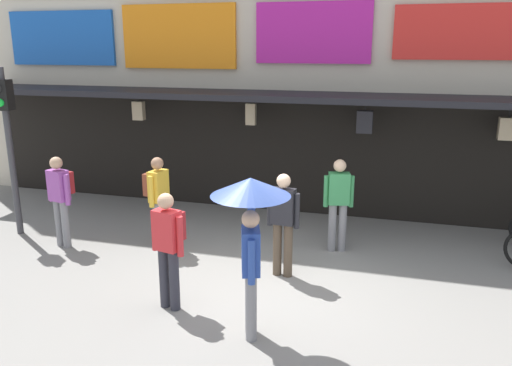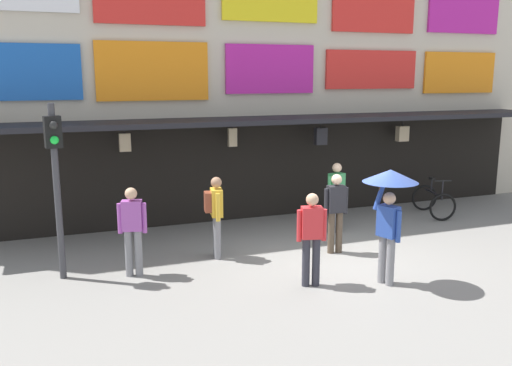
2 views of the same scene
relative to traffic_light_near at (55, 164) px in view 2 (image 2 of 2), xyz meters
name	(u,v)px [view 2 (image 2 of 2)]	position (x,y,z in m)	size (l,w,h in m)	color
ground_plane	(343,264)	(5.22, -1.13, -2.14)	(80.00, 80.00, 0.00)	gray
shopfront	(262,64)	(5.22, 3.44, 1.82)	(18.00, 2.60, 8.00)	beige
traffic_light_near	(55,164)	(0.00, 0.00, 0.00)	(0.31, 0.34, 3.20)	#38383D
bicycle_parked	(433,201)	(9.32, 1.37, -1.75)	(0.97, 1.29, 1.05)	black
pedestrian_in_green	(311,232)	(4.12, -1.88, -1.16)	(0.52, 0.42, 1.68)	#2D2D38
pedestrian_in_purple	(336,209)	(5.40, -0.44, -1.19)	(0.53, 0.25, 1.68)	brown
pedestrian_with_umbrella	(390,194)	(5.42, -2.29, -0.50)	(0.96, 0.96, 2.08)	gray
pedestrian_in_white	(133,224)	(1.25, -0.31, -1.16)	(0.51, 0.42, 1.68)	gray
pedestrian_in_red	(215,211)	(2.96, 0.13, -1.16)	(0.40, 0.52, 1.68)	gray
pedestrian_in_blue	(336,194)	(6.10, 0.83, -1.19)	(0.52, 0.30, 1.68)	gray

